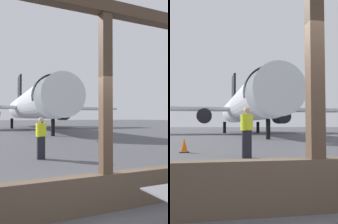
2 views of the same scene
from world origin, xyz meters
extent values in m
plane|color=#4C4C51|center=(0.00, 40.00, 0.00)|extent=(220.00, 220.00, 0.00)
cube|color=brown|center=(0.00, 0.00, 0.34)|extent=(8.22, 0.24, 0.68)
cube|color=#4C3828|center=(0.00, 0.00, 1.85)|extent=(0.20, 0.20, 3.71)
cylinder|color=silver|center=(3.31, 30.90, 3.59)|extent=(3.96, 30.35, 3.96)
cone|color=silver|center=(3.31, 14.43, 3.59)|extent=(3.77, 2.60, 3.77)
cylinder|color=black|center=(3.31, 16.33, 3.74)|extent=(4.04, 0.90, 4.04)
cube|color=silver|center=(-4.71, 32.10, 3.29)|extent=(14.06, 4.20, 0.36)
cube|color=silver|center=(11.33, 32.10, 3.29)|extent=(14.06, 4.20, 0.36)
cylinder|color=black|center=(-1.87, 30.70, 2.29)|extent=(1.90, 3.20, 1.90)
cylinder|color=black|center=(8.49, 30.70, 2.29)|extent=(1.90, 3.20, 1.90)
cube|color=black|center=(3.31, 44.58, 7.98)|extent=(0.36, 4.40, 5.20)
cylinder|color=black|center=(3.31, 16.63, 0.81)|extent=(0.36, 0.36, 1.61)
cylinder|color=black|center=(0.91, 33.10, 0.81)|extent=(0.44, 0.44, 1.61)
cylinder|color=black|center=(5.71, 33.10, 0.81)|extent=(0.44, 0.44, 1.61)
cube|color=black|center=(-0.08, 5.55, 0.47)|extent=(0.32, 0.20, 0.95)
cube|color=yellow|center=(-0.08, 5.55, 1.23)|extent=(0.40, 0.22, 0.55)
sphere|color=tan|center=(-0.08, 5.55, 1.63)|extent=(0.22, 0.22, 0.22)
cylinder|color=yellow|center=(0.05, 5.74, 1.20)|extent=(0.09, 0.09, 0.52)
cylinder|color=yellow|center=(-0.22, 5.35, 1.20)|extent=(0.09, 0.09, 0.52)
cone|color=orange|center=(-2.36, 7.73, 0.30)|extent=(0.32, 0.32, 0.60)
cube|color=black|center=(-2.36, 7.73, 0.01)|extent=(0.36, 0.36, 0.03)
camera|label=1|loc=(-1.98, -3.69, 1.73)|focal=35.43mm
camera|label=2|loc=(-1.41, -3.20, 1.12)|focal=41.02mm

